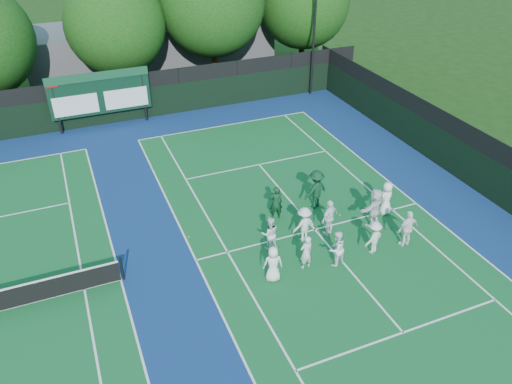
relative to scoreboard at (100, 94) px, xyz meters
name	(u,v)px	position (x,y,z in m)	size (l,w,h in m)	color
ground	(326,243)	(7.01, -15.59, -2.19)	(120.00, 120.00, 0.00)	#16340E
court_apron	(184,264)	(1.01, -14.59, -2.19)	(34.00, 32.00, 0.01)	navy
near_court	(315,230)	(7.01, -14.59, -2.18)	(11.05, 23.85, 0.01)	#125727
back_fence	(118,102)	(1.01, 0.41, -0.83)	(34.00, 0.08, 3.00)	black
divider_fence_right	(480,165)	(16.01, -14.59, -0.83)	(0.08, 32.00, 3.00)	black
scoreboard	(100,94)	(0.00, 0.00, 0.00)	(6.00, 0.21, 3.55)	black
clubhouse	(152,50)	(5.01, 8.41, -0.19)	(18.00, 6.00, 4.00)	#56565B
light_pole_right	(316,2)	(14.51, 0.11, 4.11)	(1.20, 0.30, 10.12)	black
tree_c	(118,27)	(2.15, 3.99, 2.82)	(6.46, 6.46, 8.41)	black
tree_d	(213,5)	(8.71, 3.99, 3.66)	(7.29, 7.29, 9.69)	black
tree_e	(305,4)	(15.77, 3.99, 3.15)	(6.67, 6.67, 8.85)	black
tennis_ball_0	(303,255)	(5.72, -16.00, -2.16)	(0.07, 0.07, 0.07)	gold
tennis_ball_1	(379,214)	(10.32, -14.69, -2.16)	(0.07, 0.07, 0.07)	gold
tennis_ball_2	(405,240)	(10.27, -16.74, -2.16)	(0.07, 0.07, 0.07)	gold
tennis_ball_3	(189,237)	(1.68, -12.98, -2.16)	(0.07, 0.07, 0.07)	gold
tennis_ball_4	(269,217)	(5.50, -12.99, -2.16)	(0.07, 0.07, 0.07)	gold
tennis_ball_5	(340,215)	(8.59, -14.05, -2.16)	(0.07, 0.07, 0.07)	gold
player_front_0	(273,264)	(3.97, -16.80, -1.42)	(0.76, 0.49, 1.55)	white
player_front_1	(306,252)	(5.47, -16.65, -1.43)	(0.56, 0.37, 1.53)	silver
player_front_2	(336,248)	(6.67, -16.94, -1.40)	(0.77, 0.60, 1.59)	white
player_front_3	(374,237)	(8.49, -16.84, -1.44)	(0.96, 0.55, 1.49)	silver
player_front_4	(408,228)	(10.05, -16.98, -1.34)	(1.00, 0.42, 1.71)	white
player_back_0	(270,233)	(4.64, -14.99, -1.43)	(0.74, 0.58, 1.52)	white
player_back_1	(304,224)	(6.21, -15.00, -1.38)	(1.04, 0.60, 1.62)	silver
player_back_2	(329,217)	(7.42, -15.05, -1.33)	(1.01, 0.42, 1.72)	white
player_back_3	(375,207)	(9.62, -15.18, -1.28)	(1.69, 0.54, 1.82)	white
player_back_4	(386,198)	(10.61, -14.66, -1.37)	(0.80, 0.52, 1.64)	white
coach_left	(276,203)	(5.78, -13.08, -1.36)	(0.61, 0.40, 1.67)	#0E331A
coach_right	(316,189)	(7.87, -12.96, -1.22)	(1.25, 0.72, 1.93)	#0E341D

